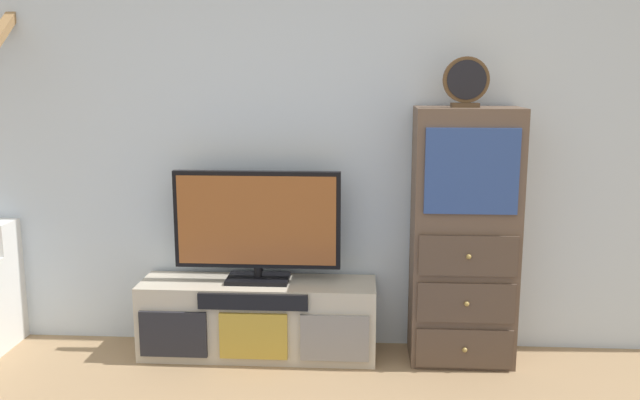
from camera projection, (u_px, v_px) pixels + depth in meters
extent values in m
cube|color=silver|center=(312.00, 122.00, 3.98)|extent=(6.40, 0.12, 2.70)
cube|color=#BCB29E|center=(258.00, 318.00, 3.95)|extent=(1.37, 0.36, 0.44)
cube|color=#232328|center=(173.00, 334.00, 3.80)|extent=(0.38, 0.02, 0.27)
cube|color=#B79333|center=(253.00, 336.00, 3.77)|extent=(0.38, 0.02, 0.27)
cube|color=gray|center=(335.00, 338.00, 3.74)|extent=(0.38, 0.02, 0.27)
cube|color=black|center=(253.00, 302.00, 3.73)|extent=(0.62, 0.02, 0.09)
cube|color=black|center=(258.00, 279.00, 3.93)|extent=(0.36, 0.22, 0.02)
cylinder|color=black|center=(258.00, 272.00, 3.92)|extent=(0.05, 0.05, 0.06)
cube|color=black|center=(257.00, 220.00, 3.86)|extent=(0.96, 0.05, 0.56)
cube|color=brown|center=(256.00, 221.00, 3.83)|extent=(0.91, 0.01, 0.51)
cube|color=brown|center=(464.00, 237.00, 3.80)|extent=(0.58, 0.34, 1.45)
cube|color=#4E3C2F|center=(464.00, 349.00, 3.73)|extent=(0.53, 0.02, 0.22)
sphere|color=olive|center=(465.00, 350.00, 3.71)|extent=(0.03, 0.03, 0.03)
cube|color=#4E3C2F|center=(466.00, 303.00, 3.68)|extent=(0.53, 0.02, 0.22)
sphere|color=olive|center=(467.00, 304.00, 3.66)|extent=(0.03, 0.03, 0.03)
cube|color=#4E3C2F|center=(468.00, 256.00, 3.63)|extent=(0.53, 0.02, 0.22)
sphere|color=olive|center=(469.00, 257.00, 3.61)|extent=(0.03, 0.03, 0.03)
cube|color=#2D4784|center=(472.00, 171.00, 3.54)|extent=(0.49, 0.02, 0.46)
cube|color=#4C3823|center=(465.00, 105.00, 3.64)|extent=(0.15, 0.08, 0.02)
cylinder|color=brown|center=(466.00, 80.00, 3.61)|extent=(0.25, 0.04, 0.25)
cylinder|color=black|center=(467.00, 80.00, 3.59)|extent=(0.21, 0.01, 0.21)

